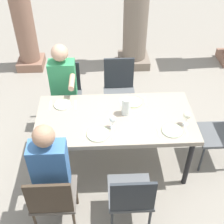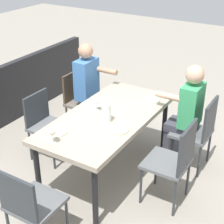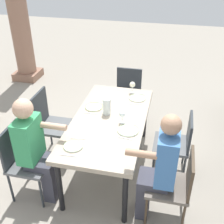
{
  "view_description": "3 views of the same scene",
  "coord_description": "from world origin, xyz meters",
  "px_view_note": "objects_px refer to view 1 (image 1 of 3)",
  "views": [
    {
      "loc": [
        -0.16,
        -2.54,
        2.98
      ],
      "look_at": [
        -0.03,
        0.04,
        0.82
      ],
      "focal_mm": 47.48,
      "sensor_mm": 36.0,
      "label": 1
    },
    {
      "loc": [
        2.99,
        1.86,
        2.65
      ],
      "look_at": [
        -0.06,
        0.02,
        0.79
      ],
      "focal_mm": 56.73,
      "sensor_mm": 36.0,
      "label": 2
    },
    {
      "loc": [
        -2.86,
        -0.69,
        2.67
      ],
      "look_at": [
        0.13,
        -0.0,
        0.8
      ],
      "focal_mm": 45.53,
      "sensor_mm": 36.0,
      "label": 3
    }
  ],
  "objects_px": {
    "chair_west_north": "(66,92)",
    "wine_glass_3": "(187,116)",
    "chair_mid_north": "(119,88)",
    "plate_0": "(63,105)",
    "water_pitcher": "(126,107)",
    "plate_1": "(98,134)",
    "wine_glass_1": "(113,120)",
    "chair_west_south": "(53,198)",
    "plate_3": "(172,130)",
    "plate_2": "(133,102)",
    "diner_man_white": "(64,89)",
    "chair_head_east": "(223,131)",
    "chair_mid_south": "(131,196)",
    "diner_woman_green": "(52,170)",
    "dining_table": "(115,122)"
  },
  "relations": [
    {
      "from": "plate_1",
      "to": "plate_3",
      "type": "height_order",
      "value": "same"
    },
    {
      "from": "plate_2",
      "to": "wine_glass_3",
      "type": "distance_m",
      "value": 0.69
    },
    {
      "from": "chair_west_south",
      "to": "wine_glass_1",
      "type": "xyz_separation_m",
      "value": [
        0.61,
        0.69,
        0.37
      ]
    },
    {
      "from": "diner_man_white",
      "to": "plate_3",
      "type": "bearing_deg",
      "value": -37.07
    },
    {
      "from": "plate_3",
      "to": "water_pitcher",
      "type": "relative_size",
      "value": 1.09
    },
    {
      "from": "chair_mid_south",
      "to": "water_pitcher",
      "type": "relative_size",
      "value": 4.05
    },
    {
      "from": "dining_table",
      "to": "diner_man_white",
      "type": "distance_m",
      "value": 0.94
    },
    {
      "from": "wine_glass_1",
      "to": "plate_3",
      "type": "bearing_deg",
      "value": -7.84
    },
    {
      "from": "plate_0",
      "to": "plate_3",
      "type": "distance_m",
      "value": 1.32
    },
    {
      "from": "chair_west_north",
      "to": "wine_glass_3",
      "type": "relative_size",
      "value": 5.41
    },
    {
      "from": "diner_man_white",
      "to": "plate_0",
      "type": "xyz_separation_m",
      "value": [
        0.03,
        -0.43,
        0.08
      ]
    },
    {
      "from": "plate_0",
      "to": "water_pitcher",
      "type": "xyz_separation_m",
      "value": [
        0.74,
        -0.19,
        0.09
      ]
    },
    {
      "from": "chair_west_south",
      "to": "plate_3",
      "type": "xyz_separation_m",
      "value": [
        1.25,
        0.6,
        0.26
      ]
    },
    {
      "from": "diner_man_white",
      "to": "plate_1",
      "type": "relative_size",
      "value": 5.21
    },
    {
      "from": "plate_1",
      "to": "wine_glass_1",
      "type": "relative_size",
      "value": 1.59
    },
    {
      "from": "diner_man_white",
      "to": "water_pitcher",
      "type": "relative_size",
      "value": 6.18
    },
    {
      "from": "chair_mid_south",
      "to": "wine_glass_3",
      "type": "bearing_deg",
      "value": 46.73
    },
    {
      "from": "chair_mid_north",
      "to": "chair_mid_south",
      "type": "height_order",
      "value": "chair_mid_north"
    },
    {
      "from": "plate_1",
      "to": "wine_glass_1",
      "type": "xyz_separation_m",
      "value": [
        0.16,
        0.1,
        0.11
      ]
    },
    {
      "from": "chair_mid_north",
      "to": "wine_glass_1",
      "type": "height_order",
      "value": "chair_mid_north"
    },
    {
      "from": "chair_mid_north",
      "to": "wine_glass_3",
      "type": "height_order",
      "value": "chair_mid_north"
    },
    {
      "from": "chair_head_east",
      "to": "wine_glass_1",
      "type": "height_order",
      "value": "wine_glass_1"
    },
    {
      "from": "diner_woman_green",
      "to": "plate_0",
      "type": "height_order",
      "value": "diner_woman_green"
    },
    {
      "from": "chair_mid_north",
      "to": "diner_man_white",
      "type": "relative_size",
      "value": 0.74
    },
    {
      "from": "diner_man_white",
      "to": "wine_glass_1",
      "type": "height_order",
      "value": "diner_man_white"
    },
    {
      "from": "wine_glass_3",
      "to": "plate_1",
      "type": "bearing_deg",
      "value": -173.36
    },
    {
      "from": "chair_mid_north",
      "to": "plate_1",
      "type": "relative_size",
      "value": 3.86
    },
    {
      "from": "water_pitcher",
      "to": "dining_table",
      "type": "bearing_deg",
      "value": -153.79
    },
    {
      "from": "chair_mid_south",
      "to": "chair_mid_north",
      "type": "bearing_deg",
      "value": 90.0
    },
    {
      "from": "chair_mid_north",
      "to": "plate_0",
      "type": "height_order",
      "value": "chair_mid_north"
    },
    {
      "from": "chair_west_south",
      "to": "plate_0",
      "type": "distance_m",
      "value": 1.14
    },
    {
      "from": "chair_mid_north",
      "to": "chair_head_east",
      "type": "distance_m",
      "value": 1.49
    },
    {
      "from": "plate_1",
      "to": "wine_glass_3",
      "type": "bearing_deg",
      "value": 6.64
    },
    {
      "from": "wine_glass_1",
      "to": "plate_3",
      "type": "xyz_separation_m",
      "value": [
        0.64,
        -0.09,
        -0.11
      ]
    },
    {
      "from": "plate_0",
      "to": "chair_mid_north",
      "type": "bearing_deg",
      "value": 40.68
    },
    {
      "from": "chair_head_east",
      "to": "plate_3",
      "type": "distance_m",
      "value": 0.81
    },
    {
      "from": "chair_mid_south",
      "to": "plate_2",
      "type": "distance_m",
      "value": 1.17
    },
    {
      "from": "dining_table",
      "to": "wine_glass_1",
      "type": "distance_m",
      "value": 0.25
    },
    {
      "from": "dining_table",
      "to": "plate_3",
      "type": "distance_m",
      "value": 0.66
    },
    {
      "from": "chair_west_north",
      "to": "plate_1",
      "type": "relative_size",
      "value": 3.67
    },
    {
      "from": "chair_west_south",
      "to": "diner_woman_green",
      "type": "xyz_separation_m",
      "value": [
        -0.0,
        0.18,
        0.19
      ]
    },
    {
      "from": "plate_2",
      "to": "chair_mid_north",
      "type": "bearing_deg",
      "value": 101.71
    },
    {
      "from": "chair_west_south",
      "to": "plate_3",
      "type": "height_order",
      "value": "chair_west_south"
    },
    {
      "from": "chair_mid_north",
      "to": "chair_head_east",
      "type": "height_order",
      "value": "chair_mid_north"
    },
    {
      "from": "chair_mid_south",
      "to": "diner_woman_green",
      "type": "bearing_deg",
      "value": 166.36
    },
    {
      "from": "plate_3",
      "to": "water_pitcher",
      "type": "distance_m",
      "value": 0.58
    },
    {
      "from": "wine_glass_1",
      "to": "chair_west_north",
      "type": "bearing_deg",
      "value": 120.52
    },
    {
      "from": "wine_glass_1",
      "to": "chair_head_east",
      "type": "bearing_deg",
      "value": 7.16
    },
    {
      "from": "chair_mid_north",
      "to": "chair_head_east",
      "type": "bearing_deg",
      "value": -35.59
    },
    {
      "from": "diner_man_white",
      "to": "chair_head_east",
      "type": "bearing_deg",
      "value": -19.18
    }
  ]
}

